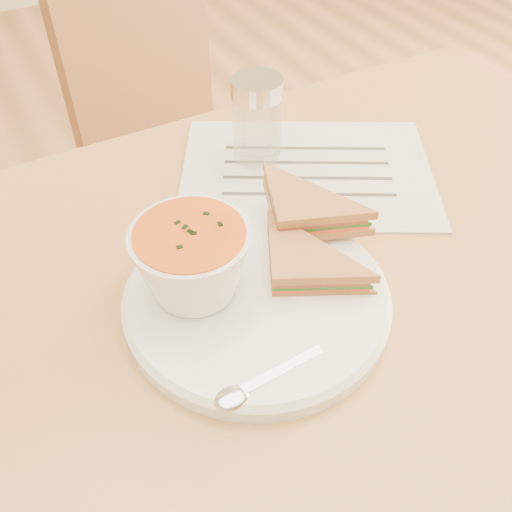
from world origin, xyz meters
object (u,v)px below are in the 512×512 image
plate (257,299)px  chair_far (206,167)px  dining_table (306,419)px  condiment_shaker (257,121)px  soup_bowl (193,264)px

plate → chair_far: bearing=71.1°
dining_table → chair_far: 0.63m
chair_far → condiment_shaker: chair_far is taller
dining_table → soup_bowl: 0.46m
chair_far → plate: (-0.22, -0.65, 0.32)m
dining_table → chair_far: chair_far is taller
soup_bowl → dining_table: bearing=-1.7°
dining_table → soup_bowl: bearing=178.3°
chair_far → condiment_shaker: size_ratio=7.33×
chair_far → plate: size_ratio=3.17×
chair_far → dining_table: bearing=58.3°
condiment_shaker → chair_far: bearing=77.2°
plate → soup_bowl: 0.08m
dining_table → plate: 0.40m
dining_table → condiment_shaker: bearing=84.6°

